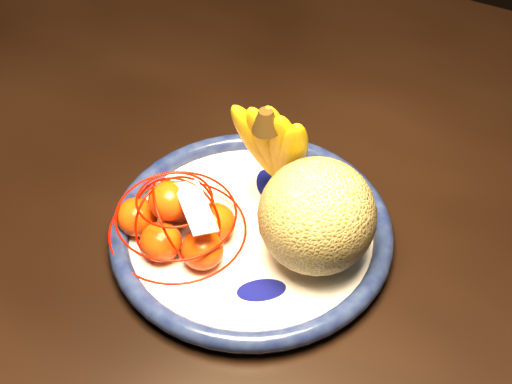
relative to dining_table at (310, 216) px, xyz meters
The scene contains 6 objects.
dining_table is the anchor object (origin of this frame).
fruit_bowl 0.17m from the dining_table, 91.10° to the right, with size 0.32×0.32×0.03m.
cantaloupe 0.21m from the dining_table, 60.01° to the right, with size 0.13×0.13×0.13m, color olive.
banana_bunch 0.20m from the dining_table, 95.67° to the right, with size 0.11×0.11×0.17m.
mandarin_bag 0.23m from the dining_table, 109.71° to the right, with size 0.17×0.17×0.10m.
price_tag 0.25m from the dining_table, 101.78° to the right, with size 0.07×0.03×0.00m, color white.
Camera 1 is at (0.41, -0.68, 1.46)m, focal length 55.00 mm.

